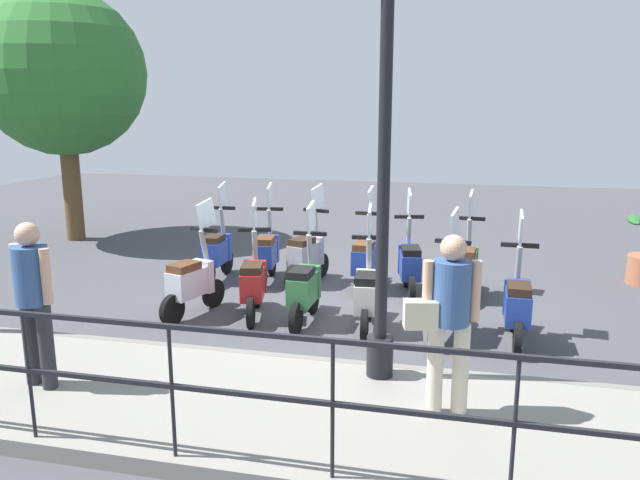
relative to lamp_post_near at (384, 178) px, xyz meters
The scene contains 19 objects.
ground_plane 3.28m from the lamp_post_near, 16.55° to the left, with size 28.00×28.00×0.00m, color #424247.
promenade_walkway 2.29m from the lamp_post_near, 136.56° to the left, with size 2.20×20.00×0.15m.
fence_railing 2.29m from the lamp_post_near, 158.39° to the left, with size 0.04×16.03×1.07m.
lamp_post_near is the anchor object (origin of this frame).
pedestrian_with_bag 1.38m from the lamp_post_near, 134.49° to the right, with size 0.40×0.63×1.59m.
pedestrian_distant 3.42m from the lamp_post_near, 107.20° to the left, with size 0.39×0.48×1.59m.
tree_large 9.04m from the lamp_post_near, 52.43° to the left, with size 3.25×3.25×4.99m.
scooter_near_0 2.67m from the lamp_post_near, 41.65° to the right, with size 1.23×0.44×1.54m.
scooter_near_1 2.35m from the lamp_post_near, 19.84° to the right, with size 1.22×0.49×1.54m.
scooter_near_2 2.32m from the lamp_post_near, 13.34° to the left, with size 1.23×0.44×1.54m.
scooter_near_3 2.63m from the lamp_post_near, 35.69° to the left, with size 1.23×0.44×1.54m.
scooter_near_4 3.06m from the lamp_post_near, 47.65° to the left, with size 1.22×0.51×1.54m.
scooter_near_5 3.56m from the lamp_post_near, 59.48° to the left, with size 1.20×0.54×1.54m.
scooter_far_0 3.72m from the lamp_post_near, 14.04° to the right, with size 1.23×0.44×1.54m.
scooter_far_1 3.57m from the lamp_post_near, ahead, with size 1.22×0.48×1.54m.
scooter_far_2 3.76m from the lamp_post_near, 11.51° to the left, with size 1.23×0.44×1.54m.
scooter_far_3 4.11m from the lamp_post_near, 25.27° to the left, with size 1.20×0.54×1.54m.
scooter_far_4 4.36m from the lamp_post_near, 33.77° to the left, with size 1.23×0.44×1.54m.
scooter_far_5 4.77m from the lamp_post_near, 42.94° to the left, with size 1.23×0.44×1.54m.
Camera 1 is at (-8.14, -1.44, 2.81)m, focal length 35.00 mm.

